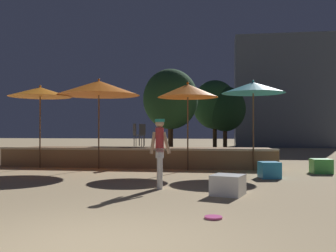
# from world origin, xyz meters

# --- Properties ---
(wooden_deck) EXTENTS (10.31, 3.01, 0.74)m
(wooden_deck) POSITION_xyz_m (-1.64, 10.66, 0.33)
(wooden_deck) COLOR olive
(wooden_deck) RESTS_ON ground
(patio_umbrella_0) EXTENTS (2.18, 2.18, 3.12)m
(patio_umbrella_0) POSITION_xyz_m (2.64, 9.12, 2.84)
(patio_umbrella_0) COLOR brown
(patio_umbrella_0) RESTS_ON ground
(patio_umbrella_1) EXTENTS (2.95, 2.95, 3.26)m
(patio_umbrella_1) POSITION_xyz_m (-2.83, 8.97, 2.91)
(patio_umbrella_1) COLOR brown
(patio_umbrella_1) RESTS_ON ground
(patio_umbrella_2) EXTENTS (2.11, 2.11, 3.07)m
(patio_umbrella_2) POSITION_xyz_m (0.40, 8.95, 2.76)
(patio_umbrella_2) COLOR brown
(patio_umbrella_2) RESTS_ON ground
(patio_umbrella_3) EXTENTS (2.28, 2.28, 3.06)m
(patio_umbrella_3) POSITION_xyz_m (-5.10, 9.01, 2.80)
(patio_umbrella_3) COLOR brown
(patio_umbrella_3) RESTS_ON ground
(cube_seat_0) EXTENTS (0.80, 0.80, 0.43)m
(cube_seat_0) POSITION_xyz_m (1.70, 4.04, 0.22)
(cube_seat_0) COLOR white
(cube_seat_0) RESTS_ON ground
(cube_seat_1) EXTENTS (0.63, 0.63, 0.46)m
(cube_seat_1) POSITION_xyz_m (4.74, 8.62, 0.23)
(cube_seat_1) COLOR #4CC651
(cube_seat_1) RESTS_ON ground
(cube_seat_3) EXTENTS (0.64, 0.64, 0.47)m
(cube_seat_3) POSITION_xyz_m (2.93, 7.10, 0.23)
(cube_seat_3) COLOR #2D9EDB
(cube_seat_3) RESTS_ON ground
(person_0) EXTENTS (0.51, 0.29, 1.65)m
(person_0) POSITION_xyz_m (0.12, 4.70, 0.92)
(person_0) COLOR white
(person_0) RESTS_ON ground
(bistro_chair_0) EXTENTS (0.46, 0.46, 0.90)m
(bistro_chair_0) POSITION_xyz_m (-1.66, 9.96, 1.29)
(bistro_chair_0) COLOR #2D3338
(bistro_chair_0) RESTS_ON wooden_deck
(bistro_chair_1) EXTENTS (0.47, 0.47, 0.90)m
(bistro_chair_1) POSITION_xyz_m (-1.74, 11.12, 1.29)
(bistro_chair_1) COLOR #2D3338
(bistro_chair_1) RESTS_ON wooden_deck
(frisbee_disc) EXTENTS (0.28, 0.28, 0.03)m
(frisbee_disc) POSITION_xyz_m (1.44, 1.86, 0.02)
(frisbee_disc) COLOR #E54C99
(frisbee_disc) RESTS_ON ground
(background_tree_0) EXTENTS (3.05, 3.05, 4.84)m
(background_tree_0) POSITION_xyz_m (1.09, 21.84, 3.15)
(background_tree_0) COLOR #3D2B1C
(background_tree_0) RESTS_ON ground
(background_tree_1) EXTENTS (3.02, 3.02, 4.77)m
(background_tree_1) POSITION_xyz_m (-1.23, 16.35, 3.10)
(background_tree_1) COLOR #3D2B1C
(background_tree_1) RESTS_ON ground
(background_tree_2) EXTENTS (2.77, 2.77, 4.37)m
(background_tree_2) POSITION_xyz_m (1.78, 21.54, 2.84)
(background_tree_2) COLOR #3D2B1C
(background_tree_2) RESTS_ON ground
(distant_building) EXTENTS (8.05, 3.44, 9.24)m
(distant_building) POSITION_xyz_m (6.69, 28.57, 4.62)
(distant_building) COLOR #4C5666
(distant_building) RESTS_ON ground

